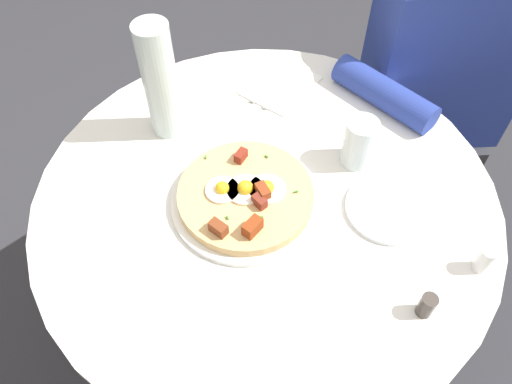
# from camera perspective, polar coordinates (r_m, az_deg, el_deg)

# --- Properties ---
(ground_plane) EXTENTS (6.00, 6.00, 0.00)m
(ground_plane) POSITION_cam_1_polar(r_m,az_deg,el_deg) (1.65, 0.74, -15.17)
(ground_plane) COLOR #2D2D33
(dining_table) EXTENTS (0.94, 0.94, 0.71)m
(dining_table) POSITION_cam_1_polar(r_m,az_deg,el_deg) (1.17, 1.01, -5.17)
(dining_table) COLOR silver
(dining_table) RESTS_ON ground_plane
(person_seated) EXTENTS (0.51, 0.44, 1.14)m
(person_seated) POSITION_cam_1_polar(r_m,az_deg,el_deg) (1.57, 18.59, 8.84)
(person_seated) COLOR #2D2D33
(person_seated) RESTS_ON ground_plane
(pizza_plate) EXTENTS (0.30, 0.30, 0.01)m
(pizza_plate) POSITION_cam_1_polar(r_m,az_deg,el_deg) (1.01, -1.16, -0.91)
(pizza_plate) COLOR white
(pizza_plate) RESTS_ON dining_table
(breakfast_pizza) EXTENTS (0.27, 0.27, 0.05)m
(breakfast_pizza) POSITION_cam_1_polar(r_m,az_deg,el_deg) (1.00, -1.17, -0.32)
(breakfast_pizza) COLOR tan
(breakfast_pizza) RESTS_ON pizza_plate
(bread_plate) EXTENTS (0.17, 0.17, 0.01)m
(bread_plate) POSITION_cam_1_polar(r_m,az_deg,el_deg) (1.03, 14.65, -1.83)
(bread_plate) COLOR white
(bread_plate) RESTS_ON dining_table
(napkin) EXTENTS (0.22, 0.22, 0.00)m
(napkin) POSITION_cam_1_polar(r_m,az_deg,el_deg) (1.25, 2.71, 11.94)
(napkin) COLOR white
(napkin) RESTS_ON dining_table
(fork) EXTENTS (0.12, 0.15, 0.00)m
(fork) POSITION_cam_1_polar(r_m,az_deg,el_deg) (1.24, 3.42, 11.77)
(fork) COLOR silver
(fork) RESTS_ON napkin
(knife) EXTENTS (0.12, 0.15, 0.00)m
(knife) POSITION_cam_1_polar(r_m,az_deg,el_deg) (1.26, 2.03, 12.42)
(knife) COLOR silver
(knife) RESTS_ON napkin
(water_glass) EXTENTS (0.07, 0.07, 0.11)m
(water_glass) POSITION_cam_1_polar(r_m,az_deg,el_deg) (1.07, 11.57, 5.49)
(water_glass) COLOR silver
(water_glass) RESTS_ON dining_table
(water_bottle) EXTENTS (0.07, 0.07, 0.27)m
(water_bottle) POSITION_cam_1_polar(r_m,az_deg,el_deg) (1.08, -10.75, 12.11)
(water_bottle) COLOR silver
(water_bottle) RESTS_ON dining_table
(salt_shaker) EXTENTS (0.03, 0.03, 0.06)m
(salt_shaker) POSITION_cam_1_polar(r_m,az_deg,el_deg) (1.00, 24.36, -6.96)
(salt_shaker) COLOR white
(salt_shaker) RESTS_ON dining_table
(pepper_shaker) EXTENTS (0.03, 0.03, 0.05)m
(pepper_shaker) POSITION_cam_1_polar(r_m,az_deg,el_deg) (0.92, 18.69, -12.03)
(pepper_shaker) COLOR #3F3833
(pepper_shaker) RESTS_ON dining_table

